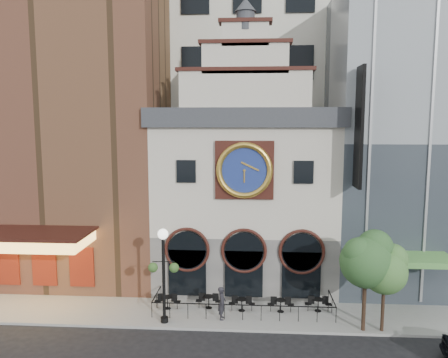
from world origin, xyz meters
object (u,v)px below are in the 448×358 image
Objects in this scene: bistro_4 at (318,304)px; tree_right at (385,268)px; bistro_0 at (167,301)px; pedestrian at (222,303)px; bistro_2 at (242,304)px; lamppost at (163,265)px; bistro_1 at (209,301)px; bistro_3 at (281,304)px; tree_left at (367,258)px.

tree_right reaches higher than bistro_4.
pedestrian is (3.41, -1.18, 0.50)m from bistro_0.
bistro_0 is 1.00× the size of bistro_4.
bistro_2 is 5.53m from lamppost.
bistro_1 is 2.05m from bistro_2.
bistro_3 is 1.00× the size of bistro_4.
bistro_0 is 0.29× the size of lamppost.
bistro_2 is at bearing -179.52° from bistro_3.
lamppost is at bearing 179.01° from tree_right.
tree_left is (2.15, -2.25, 3.61)m from bistro_4.
pedestrian reaches higher than bistro_0.
tree_left is (11.28, -2.01, 3.61)m from bistro_0.
tree_right is (1.00, -0.00, -0.55)m from tree_left.
bistro_0 is 9.13m from bistro_4.
tree_right is (7.75, -1.99, 3.06)m from bistro_2.
bistro_3 is 3.69m from pedestrian.
pedestrian is 0.35× the size of tree_left.
bistro_1 is at bearing 179.84° from bistro_4.
bistro_1 is 1.00× the size of bistro_2.
pedestrian is at bearing -134.07° from bistro_2.
bistro_1 is 0.82× the size of pedestrian.
bistro_0 is 1.00× the size of bistro_1.
bistro_0 is at bearing -174.19° from bistro_1.
bistro_4 is (9.13, 0.24, 0.00)m from bistro_0.
bistro_0 is at bearing -178.52° from bistro_4.
lamppost is at bearing -84.44° from bistro_0.
bistro_2 is at bearing -0.32° from bistro_0.
bistro_4 is 0.33× the size of tree_right.
tree_left is 1.14m from tree_right.
tree_right is at bearing -9.32° from bistro_0.
pedestrian reaches higher than bistro_2.
tree_left is 1.16× the size of tree_right.
bistro_2 and bistro_4 have the same top height.
pedestrian is at bearing -57.64° from bistro_1.
lamppost reaches higher than bistro_1.
pedestrian is at bearing 174.00° from tree_left.
lamppost reaches higher than tree_right.
bistro_1 is at bearing 166.93° from tree_right.
pedestrian is at bearing -19.11° from bistro_0.
bistro_1 is 4.38m from bistro_3.
bistro_2 is 0.82× the size of pedestrian.
bistro_3 is 0.28× the size of tree_left.
lamppost is (0.18, -1.81, 2.91)m from bistro_0.
bistro_2 is at bearing -7.84° from bistro_1.
lamppost is (-3.24, -0.62, 2.41)m from pedestrian.
bistro_2 is 1.69m from pedestrian.
lamppost is 1.13× the size of tree_right.
bistro_4 is 0.28× the size of tree_left.
tree_right is at bearing -0.28° from tree_left.
lamppost is at bearing 101.00° from pedestrian.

